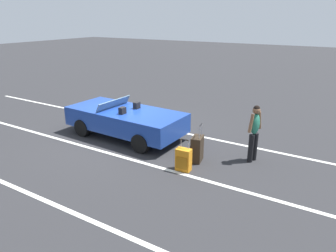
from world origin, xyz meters
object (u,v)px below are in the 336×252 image
at_px(suitcase_large_black, 197,149).
at_px(traveler_person, 254,130).
at_px(convertible_car, 121,119).
at_px(suitcase_medium_bright, 183,160).

xyz_separation_m(suitcase_large_black, traveler_person, (-1.36, -0.82, 0.56)).
distance_m(suitcase_large_black, traveler_person, 1.68).
xyz_separation_m(convertible_car, suitcase_large_black, (-3.16, 0.51, -0.22)).
bearing_deg(traveler_person, convertible_car, 20.74).
distance_m(convertible_car, traveler_person, 4.54).
bearing_deg(suitcase_medium_bright, convertible_car, -115.49).
relative_size(convertible_car, suitcase_medium_bright, 4.80).
height_order(suitcase_large_black, traveler_person, traveler_person).
bearing_deg(suitcase_medium_bright, traveler_person, 133.35).
bearing_deg(traveler_person, suitcase_medium_bright, 64.19).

